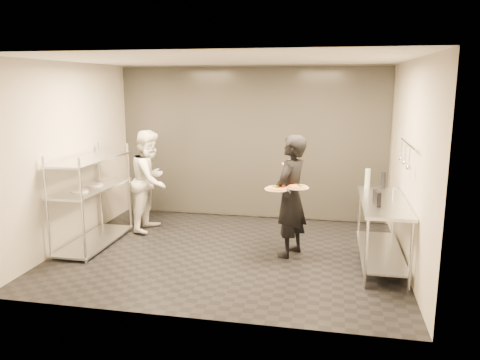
% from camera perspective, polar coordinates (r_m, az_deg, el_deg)
% --- Properties ---
extents(room_shell, '(5.00, 4.00, 2.80)m').
position_cam_1_polar(room_shell, '(7.83, 0.37, 3.79)').
color(room_shell, black).
rests_on(room_shell, ground).
extents(pass_rack, '(0.60, 1.60, 1.50)m').
position_cam_1_polar(pass_rack, '(7.57, -17.60, -1.90)').
color(pass_rack, silver).
rests_on(pass_rack, ground).
extents(prep_counter, '(0.60, 1.80, 0.92)m').
position_cam_1_polar(prep_counter, '(6.74, 16.96, -4.78)').
color(prep_counter, silver).
rests_on(prep_counter, ground).
extents(utensil_rail, '(0.07, 1.20, 0.31)m').
position_cam_1_polar(utensil_rail, '(6.58, 19.59, 2.88)').
color(utensil_rail, silver).
rests_on(utensil_rail, room_shell).
extents(waiter, '(0.64, 0.76, 1.77)m').
position_cam_1_polar(waiter, '(6.76, 6.19, -1.99)').
color(waiter, black).
rests_on(waiter, ground).
extents(chef, '(0.68, 0.86, 1.71)m').
position_cam_1_polar(chef, '(8.09, -10.87, -0.06)').
color(chef, silver).
rests_on(chef, ground).
extents(pizza_plate_near, '(0.36, 0.36, 0.05)m').
position_cam_1_polar(pizza_plate_near, '(6.52, 4.59, -1.02)').
color(pizza_plate_near, silver).
rests_on(pizza_plate_near, waiter).
extents(pizza_plate_far, '(0.30, 0.30, 0.05)m').
position_cam_1_polar(pizza_plate_far, '(6.54, 7.05, -0.84)').
color(pizza_plate_far, silver).
rests_on(pizza_plate_far, waiter).
extents(salad_plate, '(0.25, 0.25, 0.07)m').
position_cam_1_polar(salad_plate, '(6.94, 6.17, 2.14)').
color(salad_plate, silver).
rests_on(salad_plate, waiter).
extents(pos_monitor, '(0.09, 0.27, 0.19)m').
position_cam_1_polar(pos_monitor, '(6.35, 16.34, -2.10)').
color(pos_monitor, black).
rests_on(pos_monitor, prep_counter).
extents(bottle_green, '(0.08, 0.08, 0.29)m').
position_cam_1_polar(bottle_green, '(7.40, 15.28, 0.25)').
color(bottle_green, '#98A698').
rests_on(bottle_green, prep_counter).
extents(bottle_clear, '(0.05, 0.05, 0.18)m').
position_cam_1_polar(bottle_clear, '(6.60, 18.31, -1.74)').
color(bottle_clear, '#98A698').
rests_on(bottle_clear, prep_counter).
extents(bottle_dark, '(0.07, 0.07, 0.24)m').
position_cam_1_polar(bottle_dark, '(7.42, 17.09, 0.01)').
color(bottle_dark, black).
rests_on(bottle_dark, prep_counter).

